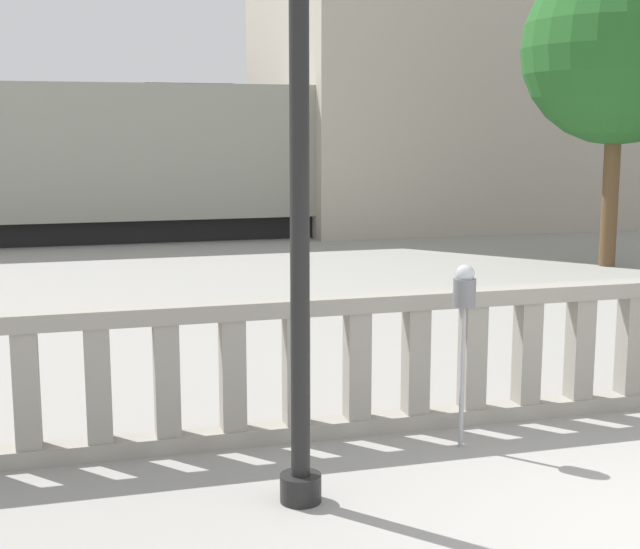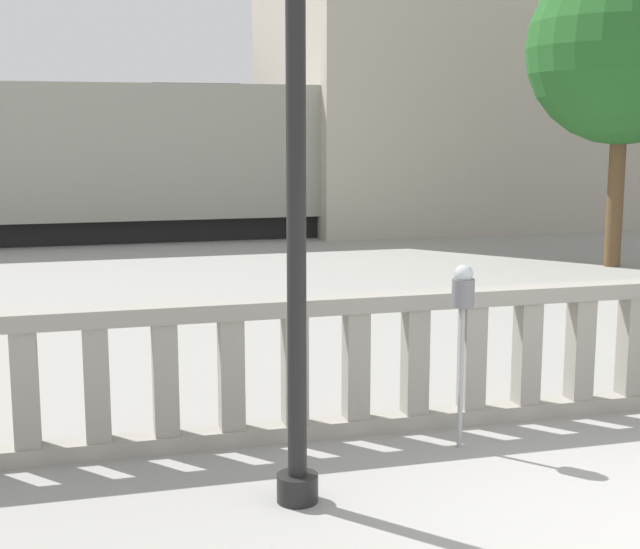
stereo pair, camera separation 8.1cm
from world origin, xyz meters
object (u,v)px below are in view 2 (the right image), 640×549
at_px(train_near, 292,157).
at_px(tree_left, 623,49).
at_px(parking_meter, 463,300).
at_px(lamppost, 296,70).

distance_m(train_near, tree_left, 8.75).
xyz_separation_m(parking_meter, train_near, (2.24, 15.44, 0.64)).
relative_size(parking_meter, train_near, 0.06).
bearing_deg(parking_meter, lamppost, -155.73).
bearing_deg(parking_meter, train_near, 81.75).
bearing_deg(lamppost, tree_left, 47.01).
height_order(parking_meter, tree_left, tree_left).
bearing_deg(lamppost, parking_meter, 24.27).
bearing_deg(tree_left, train_near, 123.32).
bearing_deg(train_near, lamppost, -103.25).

